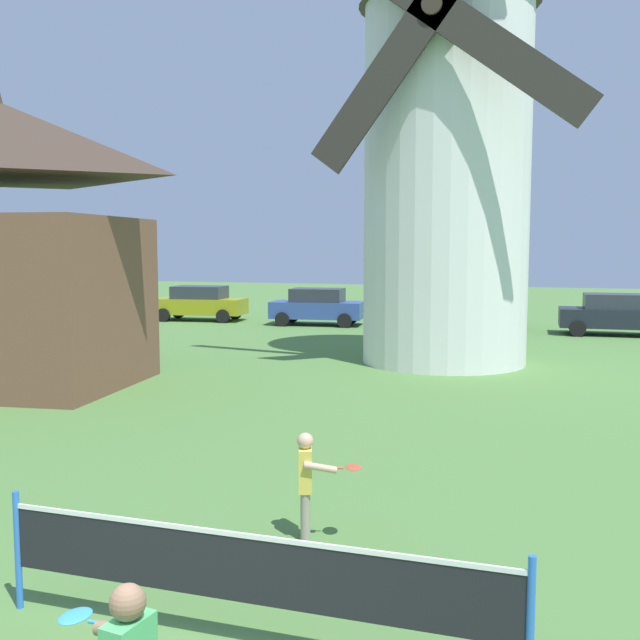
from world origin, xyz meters
name	(u,v)px	position (x,y,z in m)	size (l,w,h in m)	color
windmill	(447,136)	(-0.36, 17.64, 6.41)	(7.90, 5.35, 13.07)	white
tennis_net	(244,570)	(0.35, 1.95, 0.68)	(4.56, 0.06, 1.10)	blue
player_far	(307,479)	(0.10, 4.28, 0.70)	(0.79, 0.40, 1.23)	#9E937F
stray_ball	(63,534)	(-2.45, 3.30, 0.12)	(0.24, 0.24, 0.24)	#4CB259
parked_car_mustard	(200,303)	(-12.64, 26.38, 0.81)	(4.25, 2.24, 1.56)	#999919
parked_car_blue	(317,306)	(-6.98, 26.19, 0.81)	(4.05, 2.20, 1.56)	#334C99
parked_car_green	(472,308)	(-0.61, 27.10, 0.81)	(4.30, 1.97, 1.56)	#1E6638
parked_car_black	(615,314)	(4.80, 26.18, 0.81)	(4.05, 2.00, 1.56)	#1E232D
chapel	(0,248)	(-9.84, 10.87, 3.28)	(6.82, 5.36, 7.60)	brown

